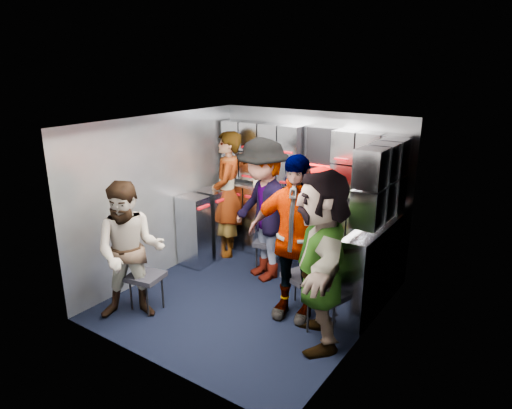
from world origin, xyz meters
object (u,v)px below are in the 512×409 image
Objects in this scene: jump_seat_mid_left at (270,244)px; jump_seat_near_right at (327,297)px; attendant_standing at (227,195)px; attendant_arc_e at (321,259)px; jump_seat_mid_right at (301,278)px; jump_seat_near_left at (146,278)px; jump_seat_center at (325,253)px; attendant_arc_a at (130,252)px; attendant_arc_b at (263,210)px; attendant_arc_d at (295,239)px; attendant_arc_c at (320,227)px.

jump_seat_mid_left is 1.53m from jump_seat_near_right.
attendant_standing reaches higher than attendant_arc_e.
jump_seat_near_left is at bearing -145.13° from jump_seat_mid_right.
attendant_standing is 1.01× the size of attendant_arc_e.
attendant_arc_a is (-1.33, -2.03, 0.42)m from jump_seat_center.
attendant_arc_a is at bearing -103.49° from attendant_arc_e.
attendant_arc_b is (0.64, 1.44, 0.54)m from jump_seat_near_left.
attendant_arc_a is at bearing -86.05° from attendant_arc_b.
attendant_standing is 0.92m from attendant_arc_b.
jump_seat_center is 0.22× the size of attendant_arc_e.
attendant_arc_b is at bearing 35.92° from attendant_standing.
attendant_arc_d is (1.44, 0.83, 0.53)m from jump_seat_near_left.
attendant_arc_b reaches higher than jump_seat_mid_right.
jump_seat_mid_right is 1.91m from attendant_arc_a.
attendant_standing reaches higher than jump_seat_near_right.
jump_seat_near_right is 1.15m from attendant_arc_c.
attendant_arc_d is (0.12, -0.85, 0.15)m from attendant_arc_c.
attendant_standing is at bearing -173.46° from attendant_arc_c.
attendant_arc_a reaches higher than jump_seat_near_right.
jump_seat_mid_right is at bearing -82.08° from jump_seat_center.
attendant_arc_b is 0.74m from attendant_arc_c.
jump_seat_near_left is at bearing -158.76° from jump_seat_near_right.
attendant_standing is at bearing -177.29° from attendant_arc_b.
jump_seat_near_left is 0.28× the size of attendant_arc_a.
jump_seat_mid_right is 1.90m from attendant_standing.
attendant_arc_b is (0.64, 1.62, 0.14)m from attendant_arc_a.
attendant_arc_e is at bearing -52.23° from attendant_arc_c.
jump_seat_near_left is at bearing 50.51° from attendant_arc_a.
attendant_arc_c is at bearing 4.65° from jump_seat_mid_left.
jump_seat_mid_left is 0.25× the size of attendant_standing.
attendant_standing reaches higher than attendant_arc_c.
jump_seat_mid_left reaches higher than jump_seat_mid_right.
jump_seat_center is at bearing 60.96° from attendant_standing.
jump_seat_center is at bearing 100.95° from attendant_arc_c.
attendant_standing is 1.91m from attendant_arc_d.
attendant_arc_d reaches higher than attendant_arc_c.
attendant_standing is at bearing 56.57° from attendant_arc_a.
attendant_arc_a is at bearing -109.52° from jump_seat_mid_left.
attendant_arc_d is at bearing 168.45° from jump_seat_near_right.
jump_seat_mid_left is at bearing 30.99° from attendant_arc_a.
jump_seat_center is 1.52m from attendant_arc_e.
attendant_arc_d reaches higher than jump_seat_near_right.
jump_seat_center is 0.99m from attendant_arc_b.
jump_seat_center is 0.26× the size of attendant_arc_c.
attendant_arc_e is (1.89, 0.73, 0.12)m from attendant_arc_a.
attendant_arc_c reaches higher than jump_seat_near_left.
jump_seat_near_right reaches higher than jump_seat_near_left.
attendant_arc_d is at bearing -44.35° from jump_seat_mid_left.
jump_seat_near_right is (0.56, -1.12, 0.06)m from jump_seat_center.
jump_seat_near_right is 0.26× the size of attendant_standing.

